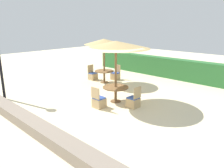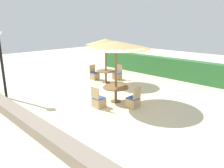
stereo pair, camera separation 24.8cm
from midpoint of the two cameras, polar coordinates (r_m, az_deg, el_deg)
The scene contains 12 objects.
ground_plane at distance 9.46m, azimuth -1.82°, elevation -5.96°, with size 40.00×40.00×0.00m, color beige.
hedge_row at distance 14.55m, azimuth 17.80°, elevation 3.63°, with size 13.00×0.70×1.28m, color #2D6B33.
stone_border at distance 7.79m, azimuth -18.77°, elevation -10.31°, with size 10.00×0.56×0.37m, color gray.
lamp_post at distance 11.18m, azimuth -26.67°, elevation 8.21°, with size 0.36×0.36×3.32m.
parasol_back_left at distance 12.85m, azimuth -1.11°, elevation 10.95°, with size 2.32×2.32×2.61m.
round_table_back_left at distance 13.13m, azimuth -1.07°, elevation 2.90°, with size 1.14×1.14×0.72m.
patio_chair_back_left_north at distance 13.89m, azimuth 1.91°, elevation 2.24°, with size 0.46×0.46×0.93m.
patio_chair_back_left_west at distance 13.93m, azimuth -4.08°, elevation 2.25°, with size 0.46×0.46×0.93m.
parasol_center at distance 9.49m, azimuth 1.81°, elevation 10.17°, with size 2.97×2.97×2.75m.
round_table_center at distance 9.88m, azimuth 1.71°, elevation -1.49°, with size 1.17×1.17×0.70m.
patio_chair_center_south at distance 9.32m, azimuth -2.78°, elevation -4.60°, with size 0.46×0.46×0.93m.
patio_chair_center_east at distance 9.35m, azimuth 6.33°, elevation -4.61°, with size 0.46×0.46×0.93m.
Camera 2 is at (6.50, -5.94, 3.49)m, focal length 35.00 mm.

